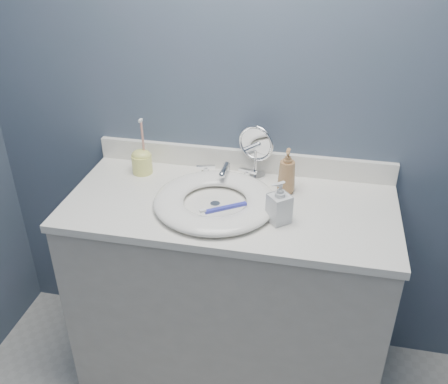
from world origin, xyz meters
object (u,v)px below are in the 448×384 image
(makeup_mirror, at_px, (256,149))
(soap_bottle_clear, at_px, (279,202))
(soap_bottle_amber, at_px, (287,171))
(toothbrush_holder, at_px, (142,161))

(makeup_mirror, distance_m, soap_bottle_clear, 0.34)
(soap_bottle_amber, height_order, toothbrush_holder, toothbrush_holder)
(makeup_mirror, height_order, soap_bottle_amber, makeup_mirror)
(makeup_mirror, relative_size, soap_bottle_clear, 1.42)
(soap_bottle_amber, bearing_deg, makeup_mirror, 145.23)
(soap_bottle_amber, xyz_separation_m, soap_bottle_clear, (-0.00, -0.21, -0.01))
(soap_bottle_amber, height_order, soap_bottle_clear, soap_bottle_amber)
(makeup_mirror, bearing_deg, toothbrush_holder, -154.21)
(soap_bottle_amber, relative_size, soap_bottle_clear, 1.15)
(soap_bottle_clear, distance_m, toothbrush_holder, 0.63)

